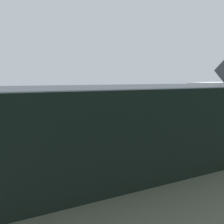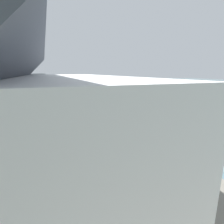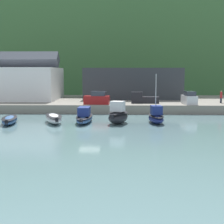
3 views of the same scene
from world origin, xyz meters
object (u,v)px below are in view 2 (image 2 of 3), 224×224
Objects in this scene: parked_car_0 at (95,104)px; moored_boat_5 at (126,101)px; parked_car_1 at (75,94)px; person_on_quay at (65,91)px; pickup_truck_1 at (61,86)px; moored_boat_1 at (189,124)px; moored_boat_3 at (145,110)px; moored_boat_4 at (139,104)px; moored_boat_0 at (215,133)px; pickup_truck_0 at (74,99)px; moored_boat_2 at (162,114)px.

moored_boat_5 is at bearing -135.34° from parked_car_0.
person_on_quay is at bearing 14.79° from parked_car_1.
pickup_truck_1 is (43.63, 1.82, -0.10)m from parked_car_0.
moored_boat_1 is at bearing -156.19° from person_on_quay.
moored_boat_3 is 1.63× the size of moored_boat_4.
moored_boat_4 is at bearing -6.51° from moored_boat_0.
parked_car_1 reaches higher than pickup_truck_0.
moored_boat_4 is at bearing -141.86° from person_on_quay.
pickup_truck_0 is (23.94, 12.33, 1.15)m from moored_boat_0.
moored_boat_3 is 19.76m from parked_car_1.
parked_car_0 is 15.49m from parked_car_1.
moored_boat_3 is 15.23m from pickup_truck_0.
moored_boat_3 is 1.81× the size of parked_car_0.
moored_boat_4 is (19.81, -1.25, -0.01)m from moored_boat_0.
pickup_truck_1 is (28.17, 0.88, -0.10)m from parked_car_1.
pickup_truck_1 is (54.38, 13.14, 1.78)m from moored_boat_1.
person_on_quay reaches higher than moored_boat_1.
parked_car_1 is 7.87m from pickup_truck_0.
pickup_truck_0 is at bearing 92.62° from moored_boat_4.
parked_car_0 is 43.67m from pickup_truck_1.
parked_car_0 is at bearing 92.57° from pickup_truck_1.
moored_boat_2 is at bearing 140.77° from pickup_truck_0.
moored_boat_1 is 29.00m from parked_car_1.
pickup_truck_1 is 2.21× the size of person_on_quay.
parked_car_1 is 0.91× the size of pickup_truck_1.
moored_boat_4 is at bearing -21.92° from moored_boat_2.
person_on_quay is (37.57, 12.70, 1.43)m from moored_boat_0.
pickup_truck_1 is (59.83, 11.66, 1.15)m from moored_boat_0.
moored_boat_0 is 60.96m from pickup_truck_1.
parked_car_1 is at bearing 33.38° from moored_boat_3.
moored_boat_4 is 1.11× the size of parked_car_0.
pickup_truck_1 reaches higher than moored_boat_3.
moored_boat_2 is at bearing -7.56° from moored_boat_0.
pickup_truck_1 is (48.62, 12.57, 1.65)m from moored_boat_2.
pickup_truck_1 is at bearing -5.19° from moored_boat_2.
moored_boat_1 is at bearing -159.53° from moored_boat_4.
parked_car_1 is (20.44, 11.70, 1.74)m from moored_boat_2.
parked_car_1 is at bearing -96.67° from pickup_truck_0.
pickup_truck_0 is at bearing 165.57° from parked_car_1.
pickup_truck_1 is at bearing -86.42° from pickup_truck_0.
moored_boat_4 is at bearing -177.57° from moored_boat_5.
moored_boat_4 is at bearing -156.93° from parked_car_0.
pickup_truck_0 is (7.74, 2.48, -0.10)m from parked_car_0.
moored_boat_0 is 1.70× the size of parked_car_0.
person_on_quay is at bearing 15.77° from moored_boat_0.
moored_boat_1 is 1.57× the size of parked_car_1.
moored_boat_1 is at bearing -18.09° from moored_boat_0.
pickup_truck_1 is (34.97, 12.27, 1.41)m from moored_boat_5.
moored_boat_0 is at bearing 173.86° from moored_boat_5.
moored_boat_5 is at bearing -18.43° from moored_boat_2.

